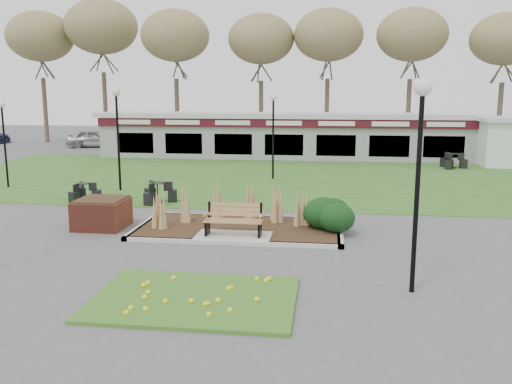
# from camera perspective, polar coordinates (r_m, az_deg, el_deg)

# --- Properties ---
(ground) EXTENTS (100.00, 100.00, 0.00)m
(ground) POSITION_cam_1_polar(r_m,az_deg,el_deg) (15.84, -2.47, -5.15)
(ground) COLOR #515154
(ground) RESTS_ON ground
(lawn) EXTENTS (34.00, 16.00, 0.02)m
(lawn) POSITION_cam_1_polar(r_m,az_deg,el_deg) (27.48, 1.85, 1.62)
(lawn) COLOR #255E1D
(lawn) RESTS_ON ground
(flower_bed) EXTENTS (4.20, 3.00, 0.16)m
(flower_bed) POSITION_cam_1_polar(r_m,az_deg,el_deg) (11.55, -6.48, -10.94)
(flower_bed) COLOR #3A7020
(flower_bed) RESTS_ON ground
(planting_bed) EXTENTS (6.75, 3.40, 1.27)m
(planting_bed) POSITION_cam_1_polar(r_m,az_deg,el_deg) (16.89, 2.58, -2.87)
(planting_bed) COLOR #2F2213
(planting_bed) RESTS_ON ground
(park_bench) EXTENTS (1.70, 0.66, 0.93)m
(park_bench) POSITION_cam_1_polar(r_m,az_deg,el_deg) (15.93, -2.33, -2.87)
(park_bench) COLOR #9F8047
(park_bench) RESTS_ON ground
(brick_planter) EXTENTS (1.50, 1.50, 0.95)m
(brick_planter) POSITION_cam_1_polar(r_m,az_deg,el_deg) (17.92, -15.92, -2.13)
(brick_planter) COLOR brown
(brick_planter) RESTS_ON ground
(food_pavilion) EXTENTS (24.60, 3.40, 2.90)m
(food_pavilion) POSITION_cam_1_polar(r_m,az_deg,el_deg) (35.19, 3.15, 5.98)
(food_pavilion) COLOR gray
(food_pavilion) RESTS_ON ground
(tree_backdrop) EXTENTS (47.24, 5.24, 10.36)m
(tree_backdrop) POSITION_cam_1_polar(r_m,az_deg,el_deg) (43.29, 4.10, 15.95)
(tree_backdrop) COLOR #47382B
(tree_backdrop) RESTS_ON ground
(lamp_post_near_right) EXTENTS (0.38, 0.38, 4.56)m
(lamp_post_near_right) POSITION_cam_1_polar(r_m,az_deg,el_deg) (11.71, 16.89, 5.39)
(lamp_post_near_right) COLOR black
(lamp_post_near_right) RESTS_ON ground
(lamp_post_mid_left) EXTENTS (0.32, 0.32, 3.88)m
(lamp_post_mid_left) POSITION_cam_1_polar(r_m,az_deg,el_deg) (26.63, -25.08, 6.45)
(lamp_post_mid_left) COLOR black
(lamp_post_mid_left) RESTS_ON ground
(lamp_post_mid_right) EXTENTS (0.35, 0.35, 4.18)m
(lamp_post_mid_right) POSITION_cam_1_polar(r_m,az_deg,el_deg) (26.55, 1.82, 7.89)
(lamp_post_mid_right) COLOR black
(lamp_post_mid_right) RESTS_ON ground
(lamp_post_far_left) EXTENTS (0.37, 0.37, 4.44)m
(lamp_post_far_left) POSITION_cam_1_polar(r_m,az_deg,el_deg) (24.09, -14.42, 7.75)
(lamp_post_far_left) COLOR black
(lamp_post_far_left) RESTS_ON ground
(bistro_set_a) EXTENTS (1.43, 1.41, 0.78)m
(bistro_set_a) POSITION_cam_1_polar(r_m,az_deg,el_deg) (21.43, -10.32, -0.38)
(bistro_set_a) COLOR black
(bistro_set_a) RESTS_ON ground
(bistro_set_b) EXTENTS (1.20, 1.28, 0.69)m
(bistro_set_b) POSITION_cam_1_polar(r_m,az_deg,el_deg) (22.54, -17.66, -0.26)
(bistro_set_b) COLOR black
(bistro_set_b) RESTS_ON ground
(bistro_set_d) EXTENTS (1.37, 1.56, 0.83)m
(bistro_set_d) POSITION_cam_1_polar(r_m,az_deg,el_deg) (32.41, 19.97, 2.87)
(bistro_set_d) COLOR black
(bistro_set_d) RESTS_ON ground
(car_silver) EXTENTS (4.31, 2.60, 1.37)m
(car_silver) POSITION_cam_1_polar(r_m,az_deg,el_deg) (43.88, -16.72, 5.43)
(car_silver) COLOR #A4A3A7
(car_silver) RESTS_ON ground
(car_black) EXTENTS (4.16, 2.09, 1.31)m
(car_black) POSITION_cam_1_polar(r_m,az_deg,el_deg) (38.12, -10.84, 4.92)
(car_black) COLOR black
(car_black) RESTS_ON ground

